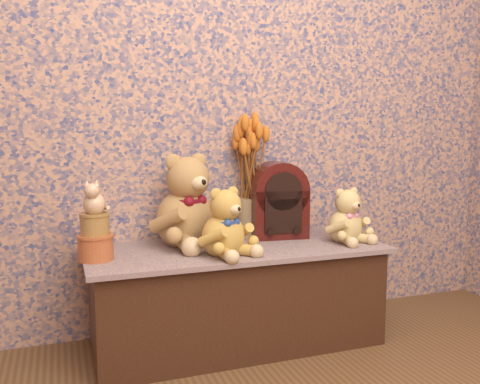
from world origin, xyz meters
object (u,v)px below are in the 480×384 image
object	(u,v)px
teddy_large	(185,196)
ceramic_vase	(250,217)
teddy_small	(346,213)
teddy_medium	(223,219)
cat_figurine	(94,196)
cathedral_radio	(278,199)
biscuit_tin_lower	(96,248)

from	to	relation	value
teddy_large	ceramic_vase	size ratio (longest dim) A/B	2.39
teddy_small	ceramic_vase	world-z (taller)	teddy_small
teddy_large	teddy_small	xyz separation A→B (m)	(0.69, -0.18, -0.08)
teddy_medium	ceramic_vase	size ratio (longest dim) A/B	1.64
teddy_large	cat_figurine	distance (m)	0.41
teddy_large	teddy_medium	xyz separation A→B (m)	(0.10, -0.23, -0.07)
teddy_large	teddy_small	size ratio (longest dim) A/B	1.64
ceramic_vase	cat_figurine	size ratio (longest dim) A/B	1.33
teddy_medium	ceramic_vase	world-z (taller)	teddy_medium
cathedral_radio	ceramic_vase	distance (m)	0.16
biscuit_tin_lower	cat_figurine	xyz separation A→B (m)	(0.00, 0.00, 0.20)
teddy_small	teddy_large	bearing A→B (deg)	153.13
ceramic_vase	biscuit_tin_lower	xyz separation A→B (m)	(-0.72, -0.22, -0.04)
teddy_small	ceramic_vase	distance (m)	0.44
teddy_large	ceramic_vase	xyz separation A→B (m)	(0.33, 0.08, -0.12)
teddy_medium	biscuit_tin_lower	distance (m)	0.50
teddy_small	biscuit_tin_lower	bearing A→B (deg)	165.75
teddy_small	cat_figurine	distance (m)	1.08
teddy_medium	biscuit_tin_lower	bearing A→B (deg)	145.52
teddy_medium	ceramic_vase	bearing A→B (deg)	28.80
teddy_medium	teddy_large	bearing A→B (deg)	89.00
biscuit_tin_lower	teddy_medium	bearing A→B (deg)	-9.88
cathedral_radio	biscuit_tin_lower	world-z (taller)	cathedral_radio
teddy_medium	cathedral_radio	bearing A→B (deg)	11.45
cathedral_radio	ceramic_vase	xyz separation A→B (m)	(-0.12, 0.06, -0.09)
teddy_small	cat_figurine	xyz separation A→B (m)	(-1.07, 0.04, 0.12)
teddy_large	biscuit_tin_lower	size ratio (longest dim) A/B	3.21
biscuit_tin_lower	cat_figurine	bearing A→B (deg)	0.00
ceramic_vase	cat_figurine	bearing A→B (deg)	-162.55
biscuit_tin_lower	cat_figurine	size ratio (longest dim) A/B	0.99
cathedral_radio	teddy_medium	bearing A→B (deg)	-136.67
teddy_medium	biscuit_tin_lower	world-z (taller)	teddy_medium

